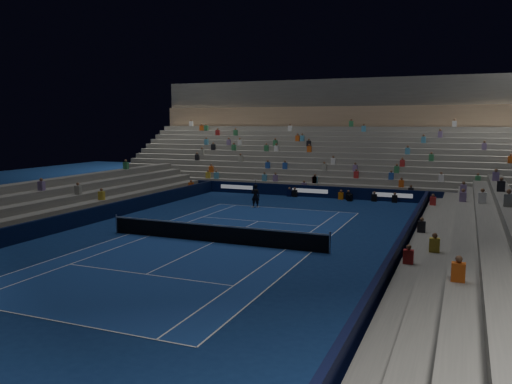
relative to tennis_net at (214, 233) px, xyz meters
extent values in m
plane|color=navy|center=(0.00, 0.00, -0.50)|extent=(90.00, 90.00, 0.00)
cube|color=navy|center=(0.00, 0.00, -0.50)|extent=(10.97, 23.77, 0.01)
cube|color=black|center=(0.00, 18.50, 0.00)|extent=(44.00, 0.25, 1.00)
cube|color=black|center=(9.70, 0.00, 0.00)|extent=(0.25, 37.00, 1.00)
cube|color=black|center=(-9.70, 0.00, 0.00)|extent=(0.25, 37.00, 1.00)
cube|color=slate|center=(0.00, 19.50, -0.25)|extent=(44.00, 1.00, 0.50)
cube|color=slate|center=(0.00, 20.50, 0.00)|extent=(44.00, 1.00, 1.00)
cube|color=slate|center=(0.00, 21.50, 0.25)|extent=(44.00, 1.00, 1.50)
cube|color=slate|center=(0.00, 22.50, 0.50)|extent=(44.00, 1.00, 2.00)
cube|color=slate|center=(0.00, 23.50, 0.75)|extent=(44.00, 1.00, 2.50)
cube|color=slate|center=(0.00, 24.50, 1.00)|extent=(44.00, 1.00, 3.00)
cube|color=slate|center=(0.00, 25.50, 1.25)|extent=(44.00, 1.00, 3.50)
cube|color=slate|center=(0.00, 26.50, 1.50)|extent=(44.00, 1.00, 4.00)
cube|color=slate|center=(0.00, 27.50, 1.75)|extent=(44.00, 1.00, 4.50)
cube|color=slate|center=(0.00, 28.50, 2.00)|extent=(44.00, 1.00, 5.00)
cube|color=slate|center=(0.00, 29.50, 2.25)|extent=(44.00, 1.00, 5.50)
cube|color=slate|center=(0.00, 30.50, 2.50)|extent=(44.00, 1.00, 6.00)
cube|color=#997C5E|center=(0.00, 31.60, 6.60)|extent=(44.00, 0.60, 2.20)
cube|color=#454542|center=(0.00, 33.00, 9.20)|extent=(44.00, 2.40, 3.00)
cube|color=slate|center=(10.50, 0.00, -0.25)|extent=(1.00, 37.00, 0.50)
cube|color=slate|center=(11.50, 0.00, 0.00)|extent=(1.00, 37.00, 1.00)
cube|color=slate|center=(12.50, 0.00, 0.25)|extent=(1.00, 37.00, 1.50)
cube|color=slate|center=(13.50, 0.00, 0.50)|extent=(1.00, 37.00, 2.00)
cube|color=slate|center=(-10.50, 0.00, -0.25)|extent=(1.00, 37.00, 0.50)
cube|color=slate|center=(-11.50, 0.00, 0.00)|extent=(1.00, 37.00, 1.00)
cube|color=slate|center=(-12.50, 0.00, 0.25)|extent=(1.00, 37.00, 1.50)
cube|color=slate|center=(-13.50, 0.00, 0.50)|extent=(1.00, 37.00, 2.00)
cube|color=slate|center=(-14.50, 0.00, 0.75)|extent=(1.00, 37.00, 2.50)
cylinder|color=#B2B2B7|center=(-6.40, 0.00, 0.05)|extent=(0.10, 0.10, 1.10)
cylinder|color=#B2B2B7|center=(6.40, 0.00, 0.05)|extent=(0.10, 0.10, 1.10)
cube|color=black|center=(0.00, 0.00, -0.05)|extent=(12.80, 0.03, 0.90)
cube|color=white|center=(0.00, 0.00, 0.44)|extent=(12.80, 0.04, 0.08)
imported|color=black|center=(-2.28, 11.44, 0.39)|extent=(0.69, 0.49, 1.79)
cube|color=black|center=(3.68, 17.52, -0.23)|extent=(0.42, 0.51, 0.56)
cylinder|color=black|center=(3.68, 17.09, -0.06)|extent=(0.16, 0.35, 0.16)
camera|label=1|loc=(12.38, -24.19, 5.93)|focal=35.93mm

